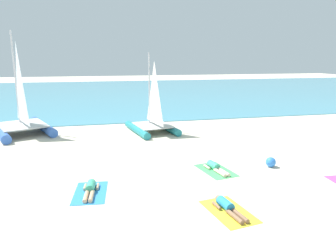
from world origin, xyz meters
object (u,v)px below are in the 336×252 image
object	(u,v)px
sunbather_leftmost	(90,188)
towel_center_left	(229,211)
sunbather_center_left	(228,207)
towel_center_right	(216,170)
sunbather_center_right	(215,167)
beach_ball	(271,162)
sailboat_blue	(22,119)
sailboat_teal	(152,121)
towel_leftmost	(90,193)

from	to	relation	value
sunbather_leftmost	towel_center_left	bearing A→B (deg)	-24.64
sunbather_center_left	towel_center_right	world-z (taller)	sunbather_center_left
sunbather_center_left	towel_center_left	bearing A→B (deg)	-90.00
sunbather_center_right	beach_ball	bearing A→B (deg)	-14.38
sunbather_leftmost	sunbather_center_right	size ratio (longest dim) A/B	1.00
sailboat_blue	sunbather_center_right	distance (m)	12.68
sunbather_center_right	sailboat_teal	bearing A→B (deg)	90.40
beach_ball	towel_center_right	bearing A→B (deg)	177.62
towel_center_right	sunbather_center_right	bearing A→B (deg)	100.49
towel_center_right	sunbather_leftmost	bearing A→B (deg)	-168.60
sailboat_blue	towel_center_left	size ratio (longest dim) A/B	3.25
sunbather_center_left	towel_center_right	xyz separation A→B (m)	(0.92, 3.35, -0.13)
beach_ball	sailboat_blue	bearing A→B (deg)	143.36
sunbather_center_left	beach_ball	distance (m)	4.69
sunbather_center_left	beach_ball	xyz separation A→B (m)	(3.38, 3.24, 0.08)
sailboat_blue	beach_ball	distance (m)	14.69
sailboat_blue	sunbather_center_left	world-z (taller)	sailboat_blue
towel_center_right	sailboat_teal	bearing A→B (deg)	100.88
sunbather_center_left	sunbather_center_right	bearing A→B (deg)	65.86
sunbather_center_right	beach_ball	xyz separation A→B (m)	(2.48, -0.17, 0.08)
sailboat_teal	towel_leftmost	xyz separation A→B (m)	(-3.67, -8.42, -0.73)
towel_center_left	sunbather_center_left	distance (m)	0.14
sailboat_teal	sunbather_leftmost	xyz separation A→B (m)	(-3.66, -8.35, -0.61)
sailboat_blue	sunbather_center_left	distance (m)	14.67
towel_leftmost	sailboat_blue	bearing A→B (deg)	113.48
towel_center_left	sunbather_leftmost	bearing A→B (deg)	150.15
towel_leftmost	sunbather_center_right	xyz separation A→B (m)	(5.06, 1.15, 0.13)
sunbather_leftmost	sunbather_center_left	world-z (taller)	same
sailboat_blue	towel_leftmost	xyz separation A→B (m)	(4.23, -9.75, -0.91)
beach_ball	sailboat_teal	bearing A→B (deg)	117.55
sailboat_blue	towel_center_right	bearing A→B (deg)	-65.95
sailboat_blue	sunbather_leftmost	world-z (taller)	sailboat_blue
beach_ball	sunbather_center_right	bearing A→B (deg)	176.12
towel_leftmost	towel_center_right	size ratio (longest dim) A/B	1.00
towel_leftmost	sunbather_leftmost	size ratio (longest dim) A/B	1.21
towel_leftmost	sunbather_center_right	bearing A→B (deg)	12.84
towel_leftmost	towel_center_left	distance (m)	4.77
sunbather_leftmost	sunbather_center_left	size ratio (longest dim) A/B	1.00
sunbather_center_left	sunbather_center_right	world-z (taller)	same
sailboat_blue	beach_ball	size ratio (longest dim) A/B	14.33
sunbather_center_right	sunbather_leftmost	bearing A→B (deg)	-178.35
sunbather_center_right	towel_leftmost	bearing A→B (deg)	-177.65
sunbather_leftmost	sunbather_center_right	bearing A→B (deg)	17.35
sailboat_blue	beach_ball	xyz separation A→B (m)	(11.78, -8.76, -0.71)
sailboat_teal	sunbather_leftmost	distance (m)	9.14
towel_center_left	beach_ball	xyz separation A→B (m)	(3.37, 3.31, 0.21)
towel_leftmost	sunbather_center_right	distance (m)	5.20
sailboat_blue	towel_center_left	distance (m)	14.74
sunbather_center_right	beach_ball	world-z (taller)	beach_ball
sunbather_center_left	towel_center_right	distance (m)	3.47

